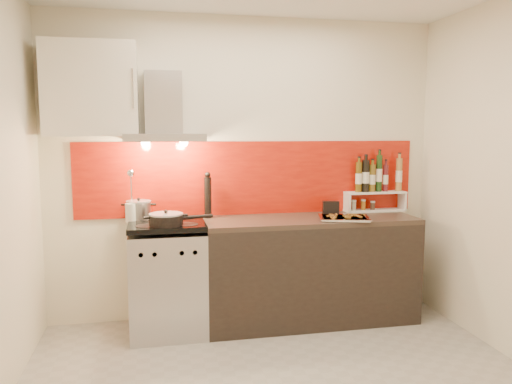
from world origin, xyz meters
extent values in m
cube|color=silver|center=(0.00, 1.40, 1.30)|extent=(3.40, 0.02, 2.60)
cube|color=#991008|center=(0.05, 1.39, 1.22)|extent=(3.00, 0.02, 0.64)
cube|color=#B7B7BA|center=(-0.70, 1.10, 0.42)|extent=(0.60, 0.60, 0.84)
cube|color=black|center=(-0.70, 0.81, 0.33)|extent=(0.50, 0.02, 0.40)
cube|color=#B7B7BA|center=(-0.70, 0.81, 0.72)|extent=(0.56, 0.02, 0.12)
cube|color=#FF190C|center=(-0.70, 0.81, 0.72)|extent=(0.10, 0.01, 0.04)
cube|color=black|center=(-0.70, 1.10, 0.89)|extent=(0.60, 0.60, 0.04)
cube|color=black|center=(0.50, 1.10, 0.43)|extent=(1.80, 0.60, 0.86)
cube|color=#2E211C|center=(0.50, 1.10, 0.88)|extent=(1.80, 0.60, 0.04)
cube|color=#B7B7BA|center=(-0.70, 1.15, 1.58)|extent=(0.62, 0.50, 0.06)
cube|color=#B7B7BA|center=(-0.70, 1.30, 1.86)|extent=(0.30, 0.18, 0.50)
sphere|color=#FFD18C|center=(-0.85, 1.15, 1.54)|extent=(0.07, 0.07, 0.07)
sphere|color=#FFD18C|center=(-0.55, 1.15, 1.54)|extent=(0.07, 0.07, 0.07)
cube|color=silver|center=(-1.25, 1.22, 1.95)|extent=(0.70, 0.35, 0.72)
cylinder|color=#B7B7BA|center=(-0.92, 1.28, 0.98)|extent=(0.20, 0.20, 0.14)
cylinder|color=#99999E|center=(-0.92, 1.28, 1.05)|extent=(0.20, 0.20, 0.01)
sphere|color=black|center=(-0.92, 1.28, 1.07)|extent=(0.03, 0.03, 0.03)
cylinder|color=black|center=(-0.71, 0.94, 0.95)|extent=(0.26, 0.26, 0.08)
cylinder|color=#99999E|center=(-0.71, 0.94, 1.00)|extent=(0.26, 0.26, 0.01)
sphere|color=black|center=(-0.71, 0.94, 1.02)|extent=(0.03, 0.03, 0.03)
cylinder|color=black|center=(-0.46, 1.00, 0.96)|extent=(0.25, 0.08, 0.03)
cylinder|color=silver|center=(-0.98, 1.21, 0.98)|extent=(0.09, 0.09, 0.15)
cylinder|color=silver|center=(-0.97, 1.21, 1.17)|extent=(0.01, 0.07, 0.28)
sphere|color=silver|center=(-0.97, 1.15, 1.30)|extent=(0.06, 0.06, 0.06)
cylinder|color=black|center=(-0.35, 1.27, 1.07)|extent=(0.06, 0.06, 0.34)
sphere|color=black|center=(-0.35, 1.27, 1.27)|extent=(0.05, 0.05, 0.05)
cube|color=white|center=(1.18, 1.31, 0.91)|extent=(0.56, 0.15, 0.01)
cube|color=white|center=(0.91, 1.31, 0.99)|extent=(0.01, 0.15, 0.16)
cube|color=white|center=(1.45, 1.31, 0.99)|extent=(0.02, 0.15, 0.16)
cube|color=white|center=(1.18, 1.31, 1.07)|extent=(0.56, 0.15, 0.02)
cylinder|color=#543F0E|center=(1.02, 1.31, 1.22)|extent=(0.06, 0.06, 0.27)
cylinder|color=black|center=(1.09, 1.31, 1.23)|extent=(0.07, 0.07, 0.29)
cylinder|color=brown|center=(1.15, 1.31, 1.21)|extent=(0.06, 0.06, 0.25)
cylinder|color=#193212|center=(1.22, 1.31, 1.25)|extent=(0.05, 0.05, 0.33)
cylinder|color=#56161C|center=(1.28, 1.31, 1.20)|extent=(0.05, 0.05, 0.24)
cylinder|color=olive|center=(1.41, 1.31, 1.23)|extent=(0.06, 0.06, 0.30)
cylinder|color=#ADA18D|center=(0.98, 1.31, 0.96)|extent=(0.04, 0.04, 0.08)
cylinder|color=#965A19|center=(1.07, 1.31, 0.96)|extent=(0.04, 0.04, 0.08)
cylinder|color=#412C20|center=(1.16, 1.31, 0.95)|extent=(0.04, 0.04, 0.06)
cube|color=black|center=(0.72, 1.20, 0.96)|extent=(0.15, 0.09, 0.12)
cube|color=silver|center=(0.75, 0.96, 0.91)|extent=(0.45, 0.39, 0.01)
cube|color=silver|center=(0.75, 0.96, 0.92)|extent=(0.48, 0.41, 0.01)
cube|color=red|center=(0.75, 0.96, 0.92)|extent=(0.40, 0.34, 0.01)
cube|color=brown|center=(0.67, 1.01, 0.93)|extent=(0.02, 0.05, 0.01)
cube|color=brown|center=(0.75, 0.88, 0.93)|extent=(0.05, 0.04, 0.01)
cube|color=brown|center=(0.64, 0.91, 0.93)|extent=(0.05, 0.03, 0.01)
cube|color=brown|center=(0.77, 0.96, 0.93)|extent=(0.05, 0.03, 0.01)
cube|color=brown|center=(0.71, 1.03, 0.93)|extent=(0.03, 0.05, 0.01)
cube|color=brown|center=(0.80, 1.00, 0.93)|extent=(0.04, 0.05, 0.01)
cube|color=brown|center=(0.83, 1.02, 0.93)|extent=(0.05, 0.02, 0.01)
cube|color=brown|center=(0.82, 0.97, 0.93)|extent=(0.05, 0.05, 0.01)
cube|color=brown|center=(0.66, 1.03, 0.93)|extent=(0.03, 0.05, 0.01)
cube|color=brown|center=(0.85, 0.96, 0.93)|extent=(0.05, 0.04, 0.01)
cube|color=brown|center=(0.86, 0.90, 0.93)|extent=(0.03, 0.05, 0.01)
cube|color=brown|center=(0.77, 0.97, 0.93)|extent=(0.05, 0.04, 0.01)
cube|color=brown|center=(0.65, 0.96, 0.93)|extent=(0.05, 0.03, 0.01)
cube|color=brown|center=(0.63, 0.99, 0.93)|extent=(0.05, 0.03, 0.01)
cube|color=brown|center=(0.85, 1.00, 0.93)|extent=(0.05, 0.04, 0.01)
cube|color=brown|center=(0.63, 0.87, 0.93)|extent=(0.04, 0.05, 0.01)
camera|label=1|loc=(-0.79, -2.89, 1.64)|focal=35.00mm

